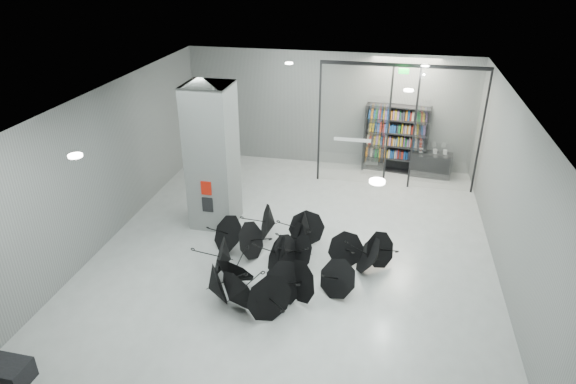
% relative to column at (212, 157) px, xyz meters
% --- Properties ---
extents(room, '(14.00, 14.02, 4.01)m').
position_rel_column_xyz_m(room, '(2.50, -2.00, 0.84)').
color(room, gray).
rests_on(room, ground).
extents(column, '(1.20, 1.20, 4.00)m').
position_rel_column_xyz_m(column, '(0.00, 0.00, 0.00)').
color(column, slate).
rests_on(column, ground).
extents(fire_cabinet, '(0.28, 0.04, 0.38)m').
position_rel_column_xyz_m(fire_cabinet, '(0.00, -0.62, -0.65)').
color(fire_cabinet, '#A50A07').
rests_on(fire_cabinet, column).
extents(info_panel, '(0.30, 0.03, 0.42)m').
position_rel_column_xyz_m(info_panel, '(0.00, -0.62, -1.15)').
color(info_panel, black).
rests_on(info_panel, column).
extents(exit_sign, '(0.30, 0.06, 0.15)m').
position_rel_column_xyz_m(exit_sign, '(4.90, 3.30, 1.82)').
color(exit_sign, '#0CE533').
rests_on(exit_sign, room).
extents(glass_partition, '(5.06, 0.08, 4.00)m').
position_rel_column_xyz_m(glass_partition, '(4.89, 3.50, 0.18)').
color(glass_partition, silver).
rests_on(glass_partition, ground).
extents(bookshelf, '(2.18, 0.72, 2.36)m').
position_rel_column_xyz_m(bookshelf, '(4.90, 4.75, -0.82)').
color(bookshelf, black).
rests_on(bookshelf, ground).
extents(shop_counter, '(1.44, 0.69, 0.83)m').
position_rel_column_xyz_m(shop_counter, '(6.13, 4.55, -1.58)').
color(shop_counter, black).
rests_on(shop_counter, ground).
extents(umbrella_cluster, '(5.13, 4.51, 1.23)m').
position_rel_column_xyz_m(umbrella_cluster, '(2.42, -2.10, -1.70)').
color(umbrella_cluster, black).
rests_on(umbrella_cluster, ground).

